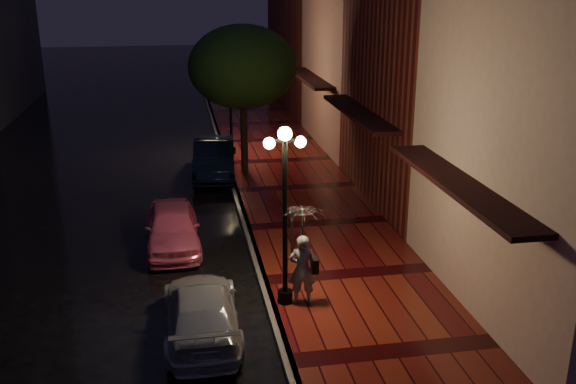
{
  "coord_description": "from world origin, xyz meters",
  "views": [
    {
      "loc": [
        -1.98,
        -18.61,
        7.56
      ],
      "look_at": [
        1.22,
        -0.47,
        1.4
      ],
      "focal_mm": 40.0,
      "sensor_mm": 36.0,
      "label": 1
    }
  ],
  "objects_px": {
    "navy_car": "(214,158)",
    "parking_meter": "(292,226)",
    "streetlamp_near": "(285,206)",
    "silver_car": "(201,311)",
    "streetlamp_far": "(230,99)",
    "street_tree": "(243,69)",
    "woman_with_umbrella": "(302,240)",
    "pink_car": "(172,227)"
  },
  "relations": [
    {
      "from": "silver_car",
      "to": "streetlamp_near",
      "type": "bearing_deg",
      "value": -155.69
    },
    {
      "from": "streetlamp_far",
      "to": "woman_with_umbrella",
      "type": "distance_m",
      "value": 14.14
    },
    {
      "from": "streetlamp_near",
      "to": "silver_car",
      "type": "xyz_separation_m",
      "value": [
        -2.03,
        -0.91,
        -2.02
      ]
    },
    {
      "from": "streetlamp_near",
      "to": "street_tree",
      "type": "bearing_deg",
      "value": 88.65
    },
    {
      "from": "streetlamp_near",
      "to": "streetlamp_far",
      "type": "distance_m",
      "value": 14.0
    },
    {
      "from": "navy_car",
      "to": "parking_meter",
      "type": "height_order",
      "value": "parking_meter"
    },
    {
      "from": "streetlamp_near",
      "to": "woman_with_umbrella",
      "type": "bearing_deg",
      "value": -15.43
    },
    {
      "from": "pink_car",
      "to": "streetlamp_far",
      "type": "bearing_deg",
      "value": 73.63
    },
    {
      "from": "pink_car",
      "to": "silver_car",
      "type": "xyz_separation_m",
      "value": [
        0.6,
        -5.04,
        -0.06
      ]
    },
    {
      "from": "streetlamp_far",
      "to": "parking_meter",
      "type": "xyz_separation_m",
      "value": [
        0.65,
        -11.38,
        -1.56
      ]
    },
    {
      "from": "pink_car",
      "to": "silver_car",
      "type": "height_order",
      "value": "pink_car"
    },
    {
      "from": "streetlamp_far",
      "to": "pink_car",
      "type": "relative_size",
      "value": 1.13
    },
    {
      "from": "streetlamp_far",
      "to": "pink_car",
      "type": "xyz_separation_m",
      "value": [
        -2.63,
        -9.86,
        -1.95
      ]
    },
    {
      "from": "woman_with_umbrella",
      "to": "pink_car",
      "type": "bearing_deg",
      "value": -43.55
    },
    {
      "from": "street_tree",
      "to": "pink_car",
      "type": "xyz_separation_m",
      "value": [
        -2.89,
        -6.85,
        -3.6
      ]
    },
    {
      "from": "woman_with_umbrella",
      "to": "streetlamp_far",
      "type": "bearing_deg",
      "value": -77.44
    },
    {
      "from": "street_tree",
      "to": "navy_car",
      "type": "distance_m",
      "value": 3.71
    },
    {
      "from": "streetlamp_far",
      "to": "parking_meter",
      "type": "relative_size",
      "value": 2.94
    },
    {
      "from": "pink_car",
      "to": "navy_car",
      "type": "relative_size",
      "value": 0.84
    },
    {
      "from": "streetlamp_near",
      "to": "streetlamp_far",
      "type": "xyz_separation_m",
      "value": [
        0.0,
        14.0,
        0.0
      ]
    },
    {
      "from": "streetlamp_near",
      "to": "navy_car",
      "type": "xyz_separation_m",
      "value": [
        -0.95,
        11.19,
        -1.85
      ]
    },
    {
      "from": "streetlamp_near",
      "to": "streetlamp_far",
      "type": "relative_size",
      "value": 1.0
    },
    {
      "from": "woman_with_umbrella",
      "to": "silver_car",
      "type": "bearing_deg",
      "value": 29.21
    },
    {
      "from": "streetlamp_far",
      "to": "pink_car",
      "type": "distance_m",
      "value": 10.39
    },
    {
      "from": "streetlamp_near",
      "to": "woman_with_umbrella",
      "type": "relative_size",
      "value": 1.76
    },
    {
      "from": "streetlamp_far",
      "to": "navy_car",
      "type": "height_order",
      "value": "streetlamp_far"
    },
    {
      "from": "streetlamp_near",
      "to": "street_tree",
      "type": "distance_m",
      "value": 11.12
    },
    {
      "from": "street_tree",
      "to": "woman_with_umbrella",
      "type": "bearing_deg",
      "value": -89.3
    },
    {
      "from": "streetlamp_far",
      "to": "silver_car",
      "type": "height_order",
      "value": "streetlamp_far"
    },
    {
      "from": "pink_car",
      "to": "woman_with_umbrella",
      "type": "relative_size",
      "value": 1.55
    },
    {
      "from": "street_tree",
      "to": "woman_with_umbrella",
      "type": "relative_size",
      "value": 2.37
    },
    {
      "from": "silver_car",
      "to": "parking_meter",
      "type": "xyz_separation_m",
      "value": [
        2.68,
        3.53,
        0.45
      ]
    },
    {
      "from": "streetlamp_far",
      "to": "street_tree",
      "type": "xyz_separation_m",
      "value": [
        0.26,
        -3.01,
        1.64
      ]
    },
    {
      "from": "parking_meter",
      "to": "streetlamp_near",
      "type": "bearing_deg",
      "value": -121.78
    },
    {
      "from": "streetlamp_far",
      "to": "pink_car",
      "type": "bearing_deg",
      "value": -104.95
    },
    {
      "from": "street_tree",
      "to": "silver_car",
      "type": "relative_size",
      "value": 1.44
    },
    {
      "from": "streetlamp_near",
      "to": "woman_with_umbrella",
      "type": "height_order",
      "value": "streetlamp_near"
    },
    {
      "from": "navy_car",
      "to": "parking_meter",
      "type": "bearing_deg",
      "value": -74.84
    },
    {
      "from": "pink_car",
      "to": "woman_with_umbrella",
      "type": "distance_m",
      "value": 5.33
    },
    {
      "from": "navy_car",
      "to": "woman_with_umbrella",
      "type": "xyz_separation_m",
      "value": [
        1.34,
        -11.3,
        1.03
      ]
    },
    {
      "from": "pink_car",
      "to": "woman_with_umbrella",
      "type": "xyz_separation_m",
      "value": [
        3.03,
        -4.25,
        1.12
      ]
    },
    {
      "from": "streetlamp_near",
      "to": "parking_meter",
      "type": "height_order",
      "value": "streetlamp_near"
    }
  ]
}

